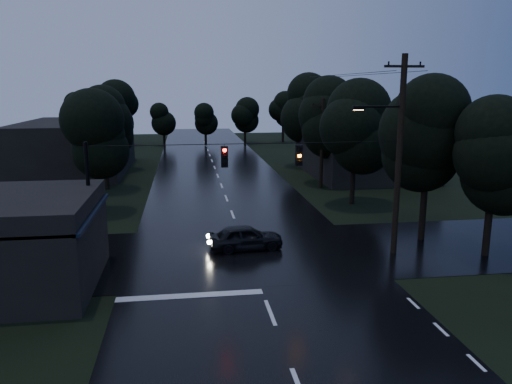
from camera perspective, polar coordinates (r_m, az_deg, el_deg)
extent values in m
cube|color=black|center=(43.30, -3.96, 0.69)|extent=(12.00, 120.00, 0.02)
cube|color=black|center=(25.96, -0.99, -7.03)|extent=(60.00, 9.00, 0.02)
cube|color=black|center=(23.08, -25.49, -2.38)|extent=(6.00, 7.00, 0.12)
cube|color=black|center=(22.35, -18.13, -2.23)|extent=(0.30, 7.00, 0.15)
cylinder|color=black|center=(20.07, -19.83, -9.04)|extent=(0.10, 0.10, 3.00)
cylinder|color=black|center=(25.68, -17.20, -4.29)|extent=(0.10, 0.10, 3.00)
cube|color=#F4D161|center=(21.12, -18.82, -5.06)|extent=(0.06, 1.60, 0.50)
cube|color=#F4D161|center=(23.68, -17.66, -3.17)|extent=(0.06, 1.20, 0.50)
cube|color=black|center=(49.78, 11.98, 4.50)|extent=(10.00, 14.00, 4.40)
cube|color=black|center=(53.83, -19.91, 4.91)|extent=(10.00, 16.00, 5.00)
cylinder|color=black|center=(25.86, 16.02, 3.83)|extent=(0.30, 0.30, 10.00)
cube|color=black|center=(25.64, 16.60, 13.61)|extent=(2.00, 0.12, 0.12)
cylinder|color=black|center=(25.21, 14.04, 9.46)|extent=(2.20, 0.10, 0.10)
cube|color=black|center=(24.82, 11.64, 9.41)|extent=(0.60, 0.25, 0.18)
cube|color=#FFB266|center=(24.83, 11.63, 9.18)|extent=(0.45, 0.18, 0.03)
cylinder|color=black|center=(42.18, 7.54, 5.47)|extent=(0.30, 0.30, 7.50)
cube|color=black|center=(41.95, 7.66, 9.75)|extent=(2.00, 0.12, 0.12)
cylinder|color=black|center=(24.40, -18.47, -1.57)|extent=(0.18, 0.18, 6.00)
cylinder|color=black|center=(23.71, -0.74, 5.55)|extent=(15.00, 0.03, 0.03)
cube|color=black|center=(23.66, -3.63, 4.04)|extent=(0.32, 0.25, 1.00)
sphere|color=#FF0C07|center=(23.51, -3.60, 3.99)|extent=(0.18, 0.18, 0.18)
cube|color=black|center=(24.20, 4.92, 4.20)|extent=(0.32, 0.25, 1.00)
sphere|color=orange|center=(24.06, 5.00, 4.16)|extent=(0.18, 0.18, 0.18)
cylinder|color=black|center=(29.37, 18.50, -2.56)|extent=(0.36, 0.36, 2.80)
sphere|color=black|center=(28.75, 18.95, 4.02)|extent=(4.48, 4.48, 4.48)
sphere|color=black|center=(28.62, 19.12, 6.40)|extent=(4.48, 4.48, 4.48)
sphere|color=black|center=(28.54, 19.28, 8.80)|extent=(4.48, 4.48, 4.48)
cylinder|color=black|center=(27.89, 24.91, -4.19)|extent=(0.36, 0.36, 2.45)
sphere|color=black|center=(27.28, 25.45, 1.83)|extent=(3.92, 3.92, 3.92)
sphere|color=black|center=(27.13, 25.65, 4.01)|extent=(3.92, 3.92, 3.92)
sphere|color=black|center=(27.03, 25.85, 6.22)|extent=(3.92, 3.92, 3.92)
cylinder|color=black|center=(35.62, -17.60, -0.31)|extent=(0.36, 0.36, 2.45)
sphere|color=black|center=(35.14, -17.90, 4.44)|extent=(3.92, 3.92, 3.92)
sphere|color=black|center=(35.02, -18.01, 6.14)|extent=(3.92, 3.92, 3.92)
sphere|color=black|center=(34.94, -18.12, 7.85)|extent=(3.92, 3.92, 3.92)
cylinder|color=black|center=(43.46, -16.72, 2.01)|extent=(0.36, 0.36, 2.62)
sphere|color=black|center=(43.05, -16.97, 6.19)|extent=(4.20, 4.20, 4.20)
sphere|color=black|center=(42.96, -17.06, 7.68)|extent=(4.20, 4.20, 4.20)
sphere|color=black|center=(42.90, -17.16, 9.17)|extent=(4.20, 4.20, 4.20)
cylinder|color=black|center=(53.32, -15.82, 3.92)|extent=(0.36, 0.36, 2.80)
sphere|color=black|center=(52.98, -16.03, 7.56)|extent=(4.48, 4.48, 4.48)
sphere|color=black|center=(52.91, -16.10, 8.85)|extent=(4.48, 4.48, 4.48)
sphere|color=black|center=(52.87, -16.18, 10.15)|extent=(4.48, 4.48, 4.48)
cylinder|color=black|center=(37.10, 10.96, 0.65)|extent=(0.36, 0.36, 2.62)
sphere|color=black|center=(36.62, 11.15, 5.55)|extent=(4.20, 4.20, 4.20)
sphere|color=black|center=(36.52, 11.23, 7.30)|extent=(4.20, 4.20, 4.20)
sphere|color=black|center=(36.45, 11.30, 9.07)|extent=(4.20, 4.20, 4.20)
cylinder|color=black|center=(44.76, 8.38, 2.78)|extent=(0.36, 0.36, 2.80)
sphere|color=black|center=(44.35, 8.51, 7.12)|extent=(4.48, 4.48, 4.48)
sphere|color=black|center=(44.27, 8.56, 8.66)|extent=(4.48, 4.48, 4.48)
sphere|color=black|center=(44.22, 8.61, 10.22)|extent=(4.48, 4.48, 4.48)
cylinder|color=black|center=(54.45, 6.02, 4.56)|extent=(0.36, 0.36, 2.97)
sphere|color=black|center=(54.11, 6.11, 8.35)|extent=(4.76, 4.76, 4.76)
sphere|color=black|center=(54.05, 6.14, 9.70)|extent=(4.76, 4.76, 4.76)
sphere|color=black|center=(54.01, 6.17, 11.05)|extent=(4.76, 4.76, 4.76)
imported|color=black|center=(26.38, -1.19, -5.20)|extent=(4.03, 1.89, 1.33)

